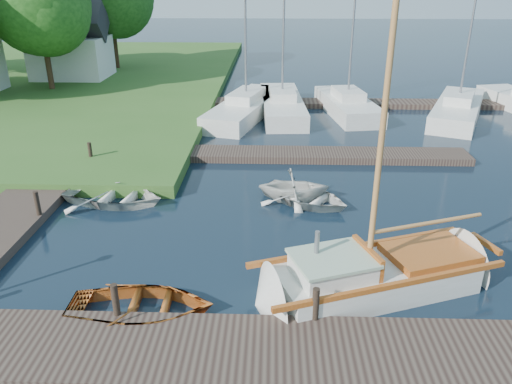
{
  "coord_description": "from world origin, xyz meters",
  "views": [
    {
      "loc": [
        0.49,
        -14.18,
        7.44
      ],
      "look_at": [
        0.0,
        0.0,
        1.2
      ],
      "focal_mm": 35.0,
      "sensor_mm": 36.0,
      "label": 1
    }
  ],
  "objects_px": {
    "sailboat": "(379,277)",
    "tree_3": "(38,2)",
    "tender_c": "(305,194)",
    "marina_boat_0": "(246,106)",
    "tender_a": "(114,193)",
    "tender_b": "(294,184)",
    "marina_boat_4": "(458,107)",
    "mooring_post_1": "(115,300)",
    "house_c": "(70,47)",
    "marina_boat_1": "(282,103)",
    "mooring_post_4": "(37,203)",
    "mooring_post_2": "(316,304)",
    "mooring_post_5": "(90,152)",
    "marina_boat_2": "(347,103)",
    "dinghy": "(141,303)"
  },
  "relations": [
    {
      "from": "tree_3",
      "to": "marina_boat_0",
      "type": "bearing_deg",
      "value": -19.21
    },
    {
      "from": "sailboat",
      "to": "tender_c",
      "type": "bearing_deg",
      "value": 87.14
    },
    {
      "from": "marina_boat_2",
      "to": "mooring_post_5",
      "type": "bearing_deg",
      "value": 118.84
    },
    {
      "from": "tree_3",
      "to": "tender_a",
      "type": "bearing_deg",
      "value": -61.46
    },
    {
      "from": "mooring_post_2",
      "to": "marina_boat_1",
      "type": "bearing_deg",
      "value": 91.45
    },
    {
      "from": "sailboat",
      "to": "tree_3",
      "type": "relative_size",
      "value": 1.12
    },
    {
      "from": "dinghy",
      "to": "tree_3",
      "type": "relative_size",
      "value": 0.39
    },
    {
      "from": "mooring_post_5",
      "to": "mooring_post_1",
      "type": "bearing_deg",
      "value": -68.2
    },
    {
      "from": "mooring_post_5",
      "to": "marina_boat_0",
      "type": "relative_size",
      "value": 0.07
    },
    {
      "from": "marina_boat_4",
      "to": "house_c",
      "type": "bearing_deg",
      "value": 95.07
    },
    {
      "from": "tender_c",
      "to": "tree_3",
      "type": "bearing_deg",
      "value": 78.6
    },
    {
      "from": "tender_c",
      "to": "marina_boat_1",
      "type": "distance_m",
      "value": 12.35
    },
    {
      "from": "tender_b",
      "to": "marina_boat_0",
      "type": "relative_size",
      "value": 0.23
    },
    {
      "from": "mooring_post_2",
      "to": "sailboat",
      "type": "distance_m",
      "value": 2.47
    },
    {
      "from": "mooring_post_5",
      "to": "marina_boat_0",
      "type": "bearing_deg",
      "value": 54.99
    },
    {
      "from": "tender_b",
      "to": "marina_boat_4",
      "type": "xyz_separation_m",
      "value": [
        9.55,
        11.51,
        -0.07
      ]
    },
    {
      "from": "tree_3",
      "to": "marina_boat_1",
      "type": "bearing_deg",
      "value": -14.42
    },
    {
      "from": "marina_boat_2",
      "to": "house_c",
      "type": "relative_size",
      "value": 2.4
    },
    {
      "from": "tender_b",
      "to": "marina_boat_1",
      "type": "bearing_deg",
      "value": 1.36
    },
    {
      "from": "mooring_post_4",
      "to": "tree_3",
      "type": "distance_m",
      "value": 20.02
    },
    {
      "from": "mooring_post_2",
      "to": "marina_boat_2",
      "type": "relative_size",
      "value": 0.06
    },
    {
      "from": "mooring_post_1",
      "to": "marina_boat_1",
      "type": "height_order",
      "value": "marina_boat_1"
    },
    {
      "from": "tender_a",
      "to": "tender_c",
      "type": "xyz_separation_m",
      "value": [
        6.72,
        0.25,
        -0.03
      ]
    },
    {
      "from": "mooring_post_2",
      "to": "marina_boat_0",
      "type": "height_order",
      "value": "marina_boat_0"
    },
    {
      "from": "mooring_post_5",
      "to": "tender_a",
      "type": "height_order",
      "value": "mooring_post_5"
    },
    {
      "from": "marina_boat_0",
      "to": "marina_boat_2",
      "type": "xyz_separation_m",
      "value": [
        5.79,
        0.67,
        0.03
      ]
    },
    {
      "from": "mooring_post_2",
      "to": "tender_c",
      "type": "distance_m",
      "value": 6.87
    },
    {
      "from": "mooring_post_4",
      "to": "mooring_post_5",
      "type": "xyz_separation_m",
      "value": [
        0.0,
        5.0,
        0.0
      ]
    },
    {
      "from": "sailboat",
      "to": "house_c",
      "type": "xyz_separation_m",
      "value": [
        -17.27,
        25.32,
        2.24
      ]
    },
    {
      "from": "tender_c",
      "to": "marina_boat_0",
      "type": "bearing_deg",
      "value": 47.53
    },
    {
      "from": "marina_boat_0",
      "to": "marina_boat_1",
      "type": "relative_size",
      "value": 0.99
    },
    {
      "from": "house_c",
      "to": "tree_3",
      "type": "relative_size",
      "value": 0.6
    },
    {
      "from": "mooring_post_5",
      "to": "tender_c",
      "type": "relative_size",
      "value": 0.25
    },
    {
      "from": "mooring_post_4",
      "to": "tender_b",
      "type": "distance_m",
      "value": 8.52
    },
    {
      "from": "mooring_post_4",
      "to": "mooring_post_5",
      "type": "bearing_deg",
      "value": 90.0
    },
    {
      "from": "mooring_post_1",
      "to": "house_c",
      "type": "relative_size",
      "value": 0.15
    },
    {
      "from": "mooring_post_5",
      "to": "tender_b",
      "type": "xyz_separation_m",
      "value": [
        8.27,
        -2.97,
        -0.05
      ]
    },
    {
      "from": "marina_boat_0",
      "to": "marina_boat_4",
      "type": "distance_m",
      "value": 11.85
    },
    {
      "from": "sailboat",
      "to": "tender_b",
      "type": "relative_size",
      "value": 3.98
    },
    {
      "from": "mooring_post_5",
      "to": "house_c",
      "type": "distance_m",
      "value": 18.48
    },
    {
      "from": "mooring_post_4",
      "to": "marina_boat_1",
      "type": "bearing_deg",
      "value": 60.55
    },
    {
      "from": "tender_c",
      "to": "tree_3",
      "type": "relative_size",
      "value": 0.37
    },
    {
      "from": "sailboat",
      "to": "marina_boat_1",
      "type": "height_order",
      "value": "marina_boat_1"
    },
    {
      "from": "tree_3",
      "to": "mooring_post_1",
      "type": "bearing_deg",
      "value": -64.49
    },
    {
      "from": "mooring_post_1",
      "to": "marina_boat_0",
      "type": "bearing_deg",
      "value": 83.92
    },
    {
      "from": "tender_b",
      "to": "tender_c",
      "type": "bearing_deg",
      "value": -113.47
    },
    {
      "from": "marina_boat_4",
      "to": "tree_3",
      "type": "height_order",
      "value": "marina_boat_4"
    },
    {
      "from": "mooring_post_1",
      "to": "marina_boat_2",
      "type": "relative_size",
      "value": 0.06
    },
    {
      "from": "mooring_post_1",
      "to": "tender_b",
      "type": "distance_m",
      "value": 8.23
    },
    {
      "from": "mooring_post_2",
      "to": "sailboat",
      "type": "height_order",
      "value": "sailboat"
    }
  ]
}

